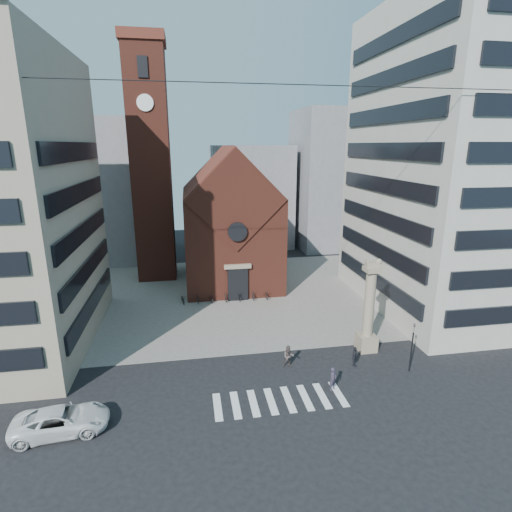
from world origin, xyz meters
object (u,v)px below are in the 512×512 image
Objects in this scene: pedestrian_2 at (354,357)px; scooter_0 at (183,299)px; white_car at (61,421)px; pedestrian_0 at (333,379)px; traffic_light at (412,346)px; pedestrian_1 at (289,356)px; lion_column at (369,315)px.

scooter_0 is at bearing 62.51° from pedestrian_2.
scooter_0 is at bearing -25.67° from white_car.
pedestrian_0 reaches higher than white_car.
scooter_0 is at bearing 135.88° from traffic_light.
white_car is 17.32m from pedestrian_1.
white_car is 19.07m from pedestrian_0.
pedestrian_2 is 21.80m from scooter_0.
pedestrian_0 reaches higher than scooter_0.
pedestrian_2 is (21.99, 4.37, 0.06)m from white_car.
white_car is at bearing -164.21° from lion_column.
pedestrian_0 is 1.05× the size of pedestrian_2.
traffic_light is 0.72× the size of white_car.
lion_column is at bearing 116.46° from traffic_light.
lion_column is 25.28m from white_car.
scooter_0 is (7.67, 20.80, -0.26)m from white_car.
traffic_light is 10.07m from pedestrian_1.
pedestrian_2 is at bearing -57.86° from scooter_0.
pedestrian_0 is 22.44m from scooter_0.
white_car is at bearing -154.15° from pedestrian_1.
scooter_0 is (-14.32, 16.43, -0.32)m from pedestrian_2.
lion_column is at bearing 19.91° from pedestrian_1.
traffic_light is at bearing -20.23° from pedestrian_0.
traffic_light is (1.99, -4.00, -1.17)m from lion_column.
lion_column is 4.20m from pedestrian_2.
pedestrian_0 is (-5.18, -5.39, -2.53)m from lion_column.
lion_column is 2.02× the size of traffic_light.
scooter_0 is at bearing 89.19° from pedestrian_0.
lion_column is 1.46× the size of white_car.
white_car is at bearing 153.16° from pedestrian_0.
pedestrian_0 is 4.55m from pedestrian_1.
lion_column is 8.25m from pedestrian_1.
lion_column is 4.58× the size of pedestrian_1.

